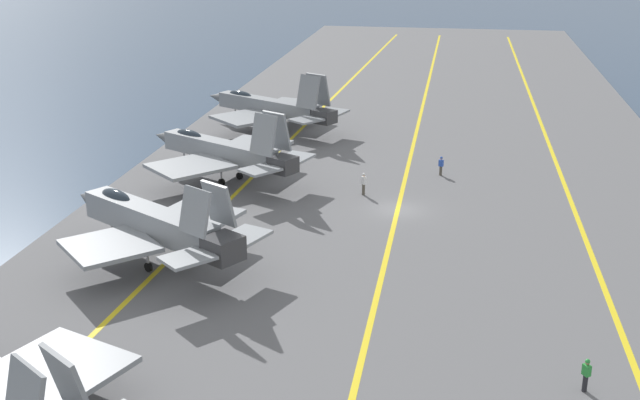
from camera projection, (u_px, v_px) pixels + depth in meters
ground_plane at (398, 214)px, 60.95m from camera, size 2000.00×2000.00×0.00m
carrier_deck at (398, 212)px, 60.88m from camera, size 217.84×48.07×0.40m
deck_stripe_foul_line at (578, 220)px, 58.68m from camera, size 196.05×1.52×0.01m
deck_stripe_centerline at (398, 209)px, 60.82m from camera, size 196.05×0.36×0.01m
deck_stripe_edge_line at (230, 200)px, 62.96m from camera, size 195.81×10.52×0.01m
parked_jet_second at (153, 222)px, 50.60m from camera, size 12.79×15.28×6.32m
parked_jet_third at (224, 151)px, 66.64m from camera, size 13.87×15.65×6.58m
parked_jet_fourth at (271, 107)px, 82.85m from camera, size 13.70×16.58×6.50m
crew_white_vest at (364, 183)px, 63.73m from camera, size 0.45×0.45×1.83m
crew_blue_vest at (441, 165)px, 68.65m from camera, size 0.38×0.45×1.69m
crew_green_vest at (586, 374)px, 37.11m from camera, size 0.46×0.43×1.70m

